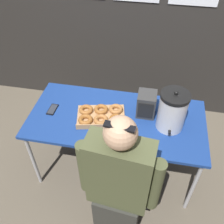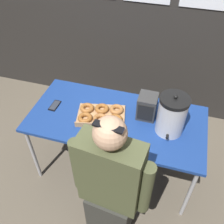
{
  "view_description": "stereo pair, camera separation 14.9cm",
  "coord_description": "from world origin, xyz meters",
  "px_view_note": "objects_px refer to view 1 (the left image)",
  "views": [
    {
      "loc": [
        0.24,
        -1.48,
        2.21
      ],
      "look_at": [
        -0.04,
        0.0,
        0.78
      ],
      "focal_mm": 40.0,
      "sensor_mm": 36.0,
      "label": 1
    },
    {
      "loc": [
        0.39,
        -1.44,
        2.21
      ],
      "look_at": [
        -0.04,
        0.0,
        0.78
      ],
      "focal_mm": 40.0,
      "sensor_mm": 36.0,
      "label": 2
    }
  ],
  "objects_px": {
    "space_heater": "(146,104)",
    "person_seated": "(119,186)",
    "cell_phone": "(52,109)",
    "coffee_urn": "(172,111)",
    "donut_box": "(101,115)"
  },
  "relations": [
    {
      "from": "person_seated",
      "to": "cell_phone",
      "type": "bearing_deg",
      "value": -33.33
    },
    {
      "from": "cell_phone",
      "to": "person_seated",
      "type": "bearing_deg",
      "value": -37.75
    },
    {
      "from": "donut_box",
      "to": "person_seated",
      "type": "relative_size",
      "value": 0.36
    },
    {
      "from": "donut_box",
      "to": "space_heater",
      "type": "bearing_deg",
      "value": 6.34
    },
    {
      "from": "donut_box",
      "to": "cell_phone",
      "type": "bearing_deg",
      "value": 165.99
    },
    {
      "from": "donut_box",
      "to": "space_heater",
      "type": "xyz_separation_m",
      "value": [
        0.36,
        0.12,
        0.08
      ]
    },
    {
      "from": "cell_phone",
      "to": "space_heater",
      "type": "bearing_deg",
      "value": 9.12
    },
    {
      "from": "space_heater",
      "to": "cell_phone",
      "type": "bearing_deg",
      "value": -172.16
    },
    {
      "from": "coffee_urn",
      "to": "person_seated",
      "type": "bearing_deg",
      "value": -120.27
    },
    {
      "from": "coffee_urn",
      "to": "space_heater",
      "type": "relative_size",
      "value": 1.72
    },
    {
      "from": "cell_phone",
      "to": "person_seated",
      "type": "height_order",
      "value": "person_seated"
    },
    {
      "from": "space_heater",
      "to": "person_seated",
      "type": "relative_size",
      "value": 0.17
    },
    {
      "from": "donut_box",
      "to": "cell_phone",
      "type": "xyz_separation_m",
      "value": [
        -0.44,
        0.01,
        -0.02
      ]
    },
    {
      "from": "donut_box",
      "to": "coffee_urn",
      "type": "height_order",
      "value": "coffee_urn"
    },
    {
      "from": "person_seated",
      "to": "space_heater",
      "type": "bearing_deg",
      "value": -94.38
    }
  ]
}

